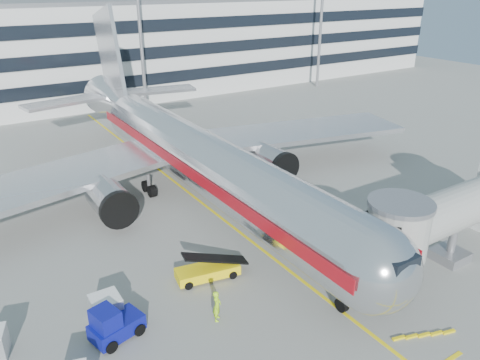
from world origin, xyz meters
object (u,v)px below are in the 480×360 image
main_jet (189,152)px  cargo_container_right (107,310)px  baggage_tug (113,325)px  belt_loader (207,270)px  ramp_worker (217,306)px

main_jet → cargo_container_right: (-12.19, -13.05, -3.36)m
cargo_container_right → baggage_tug: bearing=-94.2°
belt_loader → ramp_worker: size_ratio=2.31×
baggage_tug → main_jet: bearing=49.9°
main_jet → cargo_container_right: main_jet is taller
belt_loader → baggage_tug: size_ratio=1.44×
cargo_container_right → ramp_worker: size_ratio=0.88×
belt_loader → cargo_container_right: belt_loader is taller
belt_loader → baggage_tug: 7.50m
main_jet → belt_loader: main_jet is taller
main_jet → ramp_worker: size_ratio=25.87×
main_jet → belt_loader: (-5.14, -12.38, -3.63)m
cargo_container_right → ramp_worker: ramp_worker is taller
main_jet → baggage_tug: 19.38m
baggage_tug → ramp_worker: size_ratio=1.60×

